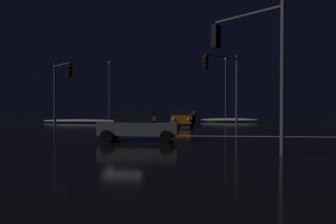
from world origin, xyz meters
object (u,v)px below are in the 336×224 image
sedan_green (187,113)px  sedan_white (189,113)px  traffic_signal_nw (61,82)px  sedan_orange (182,117)px  streetlamp_right_far (226,83)px  traffic_signal_ne (224,77)px  streetlamp_left_far (109,85)px  sedan_gray_crossing (138,126)px  sedan_silver (184,116)px  sedan_red (187,114)px  traffic_signal_se (250,52)px

sedan_green → sedan_white: (0.16, 5.63, 0.00)m
sedan_green → traffic_signal_nw: bearing=-115.3°
sedan_orange → streetlamp_right_far: (5.47, 18.62, 4.40)m
traffic_signal_ne → streetlamp_left_far: 27.27m
sedan_gray_crossing → streetlamp_left_far: 34.33m
sedan_silver → sedan_red: same height
sedan_orange → streetlamp_right_far: streetlamp_right_far is taller
traffic_signal_ne → sedan_white: bearing=97.7°
sedan_orange → sedan_silver: (-0.10, 6.17, 0.00)m
sedan_gray_crossing → traffic_signal_nw: 13.75m
sedan_green → sedan_gray_crossing: size_ratio=1.00×
sedan_silver → sedan_white: bearing=89.8°
sedan_silver → sedan_white: (0.06, 17.18, 0.00)m
sedan_red → traffic_signal_nw: (-10.28, -15.63, 3.11)m
streetlamp_right_far → traffic_signal_se: bearing=-92.8°
sedan_orange → streetlamp_left_far: size_ratio=0.50×
sedan_green → traffic_signal_se: 35.67m
traffic_signal_ne → traffic_signal_nw: bearing=179.3°
sedan_green → traffic_signal_ne: size_ratio=0.70×
sedan_gray_crossing → sedan_silver: bearing=85.5°
traffic_signal_ne → traffic_signal_se: bearing=-89.5°
sedan_white → streetlamp_right_far: size_ratio=0.48×
sedan_silver → traffic_signal_ne: size_ratio=0.70×
traffic_signal_nw → sedan_orange: bearing=19.2°
sedan_gray_crossing → streetlamp_left_far: streetlamp_left_far is taller
traffic_signal_se → traffic_signal_nw: bearing=135.0°
sedan_silver → sedan_gray_crossing: same height
streetlamp_left_far → sedan_white: bearing=21.6°
sedan_silver → traffic_signal_nw: (-10.17, -9.75, 3.11)m
sedan_orange → traffic_signal_nw: traffic_signal_nw is taller
sedan_green → traffic_signal_se: (3.92, -35.30, 3.30)m
sedan_silver → sedan_green: 11.55m
streetlamp_left_far → sedan_red: bearing=-28.8°
sedan_green → sedan_gray_crossing: bearing=-92.7°
traffic_signal_se → sedan_silver: bearing=99.1°
sedan_orange → sedan_red: 12.05m
sedan_red → traffic_signal_se: size_ratio=0.72×
sedan_white → traffic_signal_se: traffic_signal_se is taller
traffic_signal_nw → traffic_signal_ne: size_ratio=0.92×
sedan_gray_crossing → streetlamp_left_far: bearing=107.6°
sedan_red → sedan_green: size_ratio=1.00×
sedan_orange → sedan_gray_crossing: (-1.68, -13.85, 0.00)m
traffic_signal_ne → streetlamp_right_far: 22.46m
traffic_signal_se → sedan_white: bearing=95.3°
sedan_orange → traffic_signal_ne: (3.61, -3.74, 3.46)m
traffic_signal_se → streetlamp_left_far: bearing=113.4°
sedan_orange → sedan_white: same height
traffic_signal_se → streetlamp_left_far: (-15.69, 36.19, 0.91)m
traffic_signal_ne → streetlamp_right_far: streetlamp_right_far is taller
sedan_green → sedan_white: 5.63m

